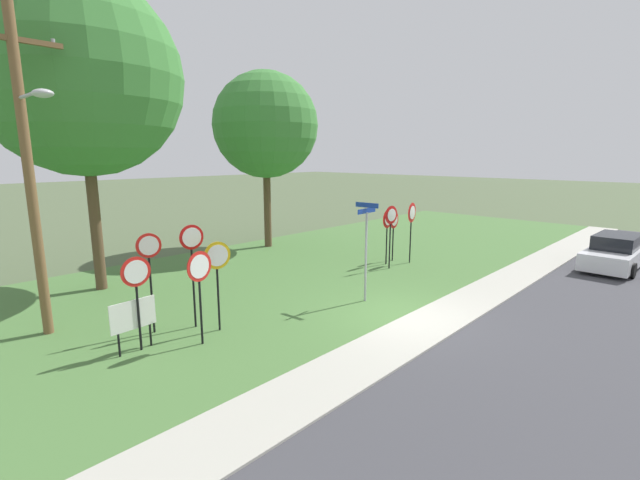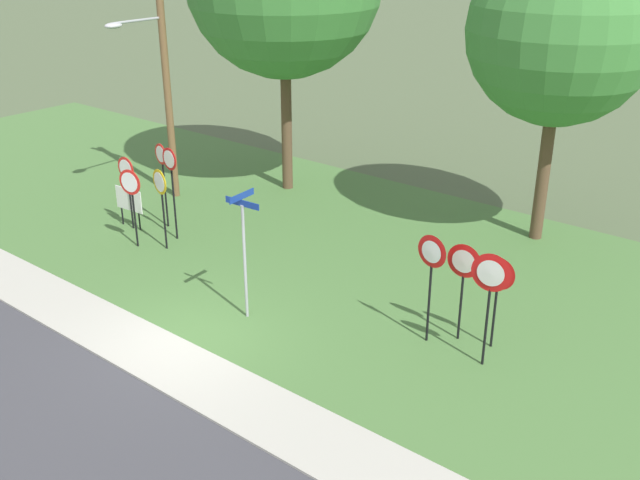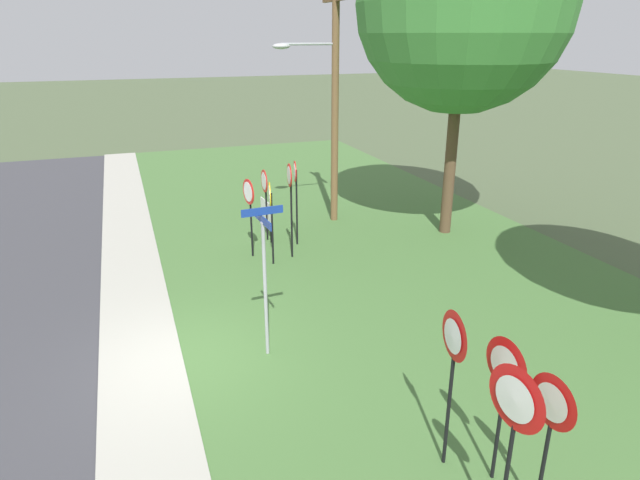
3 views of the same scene
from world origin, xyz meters
name	(u,v)px [view 1 (image 1 of 3)]	position (x,y,z in m)	size (l,w,h in m)	color
ground_plane	(404,318)	(0.00, 0.00, 0.00)	(160.00, 160.00, 0.00)	#4C5B3D
road_asphalt	(597,374)	(0.00, -4.80, 0.01)	(44.00, 6.40, 0.01)	#3D3D42
sidewalk_strip	(429,324)	(0.00, -0.80, 0.03)	(44.00, 1.60, 0.06)	#ADAA9E
grass_median	(268,278)	(0.00, 6.00, 0.02)	(44.00, 12.00, 0.04)	#477038
stop_sign_near_left	(192,255)	(-4.49, 3.66, 2.04)	(0.65, 0.12, 2.79)	black
stop_sign_near_right	(218,267)	(-4.18, 3.00, 1.77)	(0.71, 0.17, 2.39)	black
stop_sign_far_left	(137,283)	(-6.14, 3.34, 1.69)	(0.70, 0.09, 2.28)	black
stop_sign_far_center	(200,277)	(-4.96, 2.58, 1.73)	(0.73, 0.16, 2.33)	black
stop_sign_far_right	(150,263)	(-5.43, 4.12, 1.92)	(0.62, 0.15, 2.63)	black
yield_sign_near_left	(412,218)	(5.66, 3.29, 1.99)	(0.83, 0.16, 2.59)	black
yield_sign_near_right	(391,222)	(4.24, 3.37, 1.97)	(0.74, 0.12, 2.57)	black
yield_sign_far_left	(388,224)	(4.75, 3.88, 1.78)	(0.78, 0.12, 2.33)	black
yield_sign_far_right	(394,224)	(5.48, 4.05, 1.65)	(0.75, 0.12, 2.18)	black
street_name_post	(366,244)	(0.34, 1.66, 1.89)	(0.96, 0.82, 3.13)	#9EA0A8
utility_pole	(29,161)	(-7.33, 5.97, 4.46)	(2.10, 2.20, 8.15)	brown
notice_board	(133,317)	(-6.26, 3.40, 0.87)	(1.10, 0.10, 1.25)	black
oak_tree_left	(81,77)	(-4.88, 9.11, 7.02)	(6.29, 6.29, 10.13)	brown
oak_tree_right	(266,126)	(3.74, 10.42, 5.99)	(5.07, 5.07, 8.51)	brown
parked_sedan_distant	(616,252)	(10.86, -3.25, 0.65)	(4.61, 2.00, 1.39)	silver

